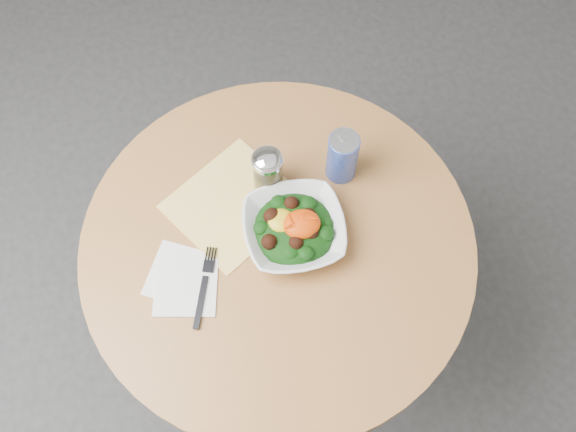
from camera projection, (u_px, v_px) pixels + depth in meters
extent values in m
plane|color=#2D2E30|center=(281.00, 333.00, 2.12)|extent=(6.00, 6.00, 0.00)
cylinder|color=black|center=(281.00, 332.00, 2.11)|extent=(0.52, 0.52, 0.03)
cylinder|color=black|center=(280.00, 298.00, 1.81)|extent=(0.10, 0.10, 0.71)
cylinder|color=#BD8344|center=(278.00, 245.00, 1.47)|extent=(0.90, 0.90, 0.04)
cube|color=#FAB60D|center=(234.00, 204.00, 1.49)|extent=(0.36, 0.35, 0.00)
cube|color=white|center=(181.00, 275.00, 1.41)|extent=(0.18, 0.18, 0.00)
cube|color=white|center=(186.00, 287.00, 1.40)|extent=(0.16, 0.16, 0.00)
imported|color=silver|center=(294.00, 229.00, 1.43)|extent=(0.23, 0.23, 0.06)
ellipsoid|color=black|center=(294.00, 230.00, 1.43)|extent=(0.18, 0.18, 0.06)
ellipsoid|color=gold|center=(281.00, 220.00, 1.41)|extent=(0.06, 0.06, 0.02)
ellipsoid|color=#E23D05|center=(302.00, 224.00, 1.40)|extent=(0.08, 0.07, 0.04)
cube|color=black|center=(201.00, 302.00, 1.38)|extent=(0.05, 0.12, 0.00)
cube|color=black|center=(210.00, 261.00, 1.42)|extent=(0.04, 0.07, 0.00)
cylinder|color=silver|center=(268.00, 173.00, 1.47)|extent=(0.07, 0.07, 0.10)
cylinder|color=#9A8448|center=(268.00, 178.00, 1.49)|extent=(0.06, 0.06, 0.06)
cylinder|color=silver|center=(267.00, 161.00, 1.42)|extent=(0.07, 0.07, 0.01)
ellipsoid|color=silver|center=(267.00, 159.00, 1.41)|extent=(0.07, 0.07, 0.03)
cylinder|color=#0D1E94|center=(342.00, 157.00, 1.47)|extent=(0.07, 0.07, 0.13)
cylinder|color=#B6B7BD|center=(345.00, 140.00, 1.41)|extent=(0.07, 0.07, 0.00)
cube|color=#B6B7BD|center=(343.00, 137.00, 1.41)|extent=(0.02, 0.02, 0.00)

